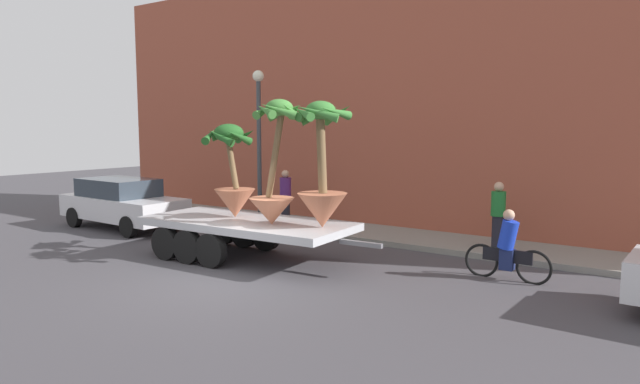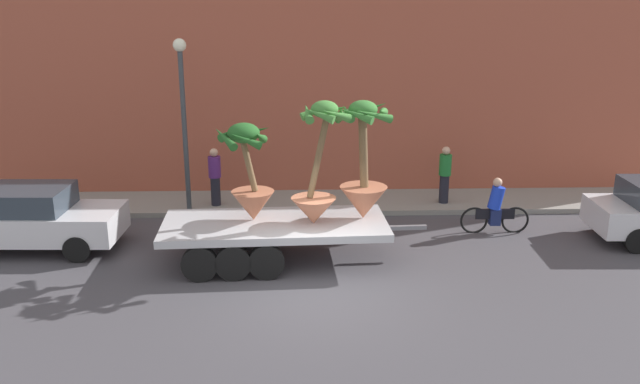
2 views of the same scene
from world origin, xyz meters
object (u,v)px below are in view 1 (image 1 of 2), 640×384
trailing_car (122,202)px  cyclist (508,249)px  potted_palm_middle (322,181)px  flatbed_trailer (239,228)px  pedestrian_far_left (498,214)px  street_lamp (259,127)px  potted_palm_rear (233,178)px  potted_palm_front (274,178)px  pedestrian_near_gate (285,196)px

trailing_car → cyclist: bearing=3.8°
potted_palm_middle → trailing_car: size_ratio=0.62×
flatbed_trailer → cyclist: (6.02, 1.77, -0.08)m
cyclist → pedestrian_far_left: bearing=112.1°
flatbed_trailer → street_lamp: (-2.35, 3.54, 2.48)m
potted_palm_rear → potted_palm_front: size_ratio=0.81×
potted_palm_rear → cyclist: bearing=14.3°
flatbed_trailer → pedestrian_near_gate: pedestrian_near_gate is taller
potted_palm_middle → pedestrian_far_left: 4.79m
potted_palm_rear → street_lamp: size_ratio=0.48×
pedestrian_near_gate → potted_palm_rear: bearing=-70.9°
potted_palm_front → potted_palm_rear: bearing=169.7°
potted_palm_front → street_lamp: size_ratio=0.59×
flatbed_trailer → cyclist: 6.28m
street_lamp → potted_palm_middle: bearing=-35.4°
pedestrian_near_gate → pedestrian_far_left: (6.76, 0.03, 0.00)m
pedestrian_far_left → street_lamp: bearing=-176.7°
potted_palm_rear → pedestrian_near_gate: (-1.31, 3.79, -0.93)m
potted_palm_front → pedestrian_near_gate: (-2.88, 4.08, -1.03)m
flatbed_trailer → trailing_car: 5.99m
trailing_car → potted_palm_front: bearing=-8.7°
potted_palm_rear → trailing_car: (-5.60, 0.82, -1.14)m
potted_palm_middle → street_lamp: (-4.69, 3.33, 1.20)m
potted_palm_rear → potted_palm_front: potted_palm_front is taller
street_lamp → trailing_car: bearing=-144.2°
potted_palm_middle → street_lamp: bearing=144.6°
flatbed_trailer → street_lamp: street_lamp is taller
potted_palm_rear → pedestrian_near_gate: size_ratio=1.36×
flatbed_trailer → trailing_car: bearing=170.7°
flatbed_trailer → pedestrian_near_gate: bearing=112.4°
potted_palm_rear → trailing_car: size_ratio=0.51×
potted_palm_middle → pedestrian_near_gate: potted_palm_middle is taller
pedestrian_near_gate → pedestrian_far_left: same height
pedestrian_far_left → flatbed_trailer: bearing=-142.3°
pedestrian_far_left → potted_palm_rear: bearing=-145.0°
cyclist → pedestrian_near_gate: size_ratio=1.08×
pedestrian_near_gate → street_lamp: size_ratio=0.35×
potted_palm_rear → pedestrian_far_left: (5.45, 3.82, -0.93)m
pedestrian_far_left → street_lamp: size_ratio=0.35×
potted_palm_rear → cyclist: (6.34, 1.62, -1.30)m
cyclist → trailing_car: 11.97m
flatbed_trailer → potted_palm_middle: (2.34, 0.20, 1.28)m
potted_palm_front → street_lamp: (-3.60, 3.67, 1.16)m
cyclist → potted_palm_middle: bearing=-157.0°
flatbed_trailer → pedestrian_near_gate: size_ratio=3.69×
flatbed_trailer → pedestrian_near_gate: (-1.63, 3.94, 0.29)m
potted_palm_rear → potted_palm_middle: bearing=1.1°
cyclist → street_lamp: 8.94m
potted_palm_front → cyclist: bearing=21.7°
potted_palm_rear → potted_palm_front: (1.57, -0.29, 0.10)m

